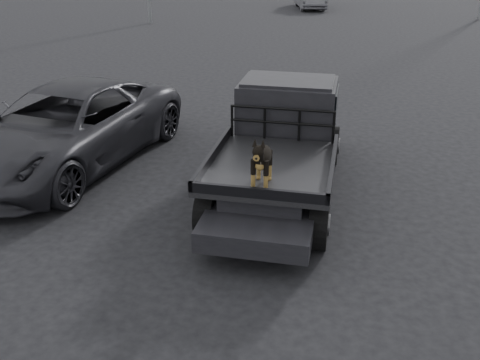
# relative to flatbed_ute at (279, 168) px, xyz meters

# --- Properties ---
(ground) EXTENTS (120.00, 120.00, 0.00)m
(ground) POSITION_rel_flatbed_ute_xyz_m (0.12, -1.44, -0.46)
(ground) COLOR black
(ground) RESTS_ON ground
(flatbed_ute) EXTENTS (2.00, 5.40, 0.92)m
(flatbed_ute) POSITION_rel_flatbed_ute_xyz_m (0.00, 0.00, 0.00)
(flatbed_ute) COLOR black
(flatbed_ute) RESTS_ON ground
(ute_cab) EXTENTS (1.72, 1.30, 0.88)m
(ute_cab) POSITION_rel_flatbed_ute_xyz_m (0.00, 0.95, 0.90)
(ute_cab) COLOR black
(ute_cab) RESTS_ON flatbed_ute
(headache_rack) EXTENTS (1.80, 0.08, 0.55)m
(headache_rack) POSITION_rel_flatbed_ute_xyz_m (0.00, 0.20, 0.74)
(headache_rack) COLOR black
(headache_rack) RESTS_ON flatbed_ute
(dog) EXTENTS (0.32, 0.60, 0.74)m
(dog) POSITION_rel_flatbed_ute_xyz_m (-0.02, -1.68, 0.83)
(dog) COLOR black
(dog) RESTS_ON flatbed_ute
(parked_suv) EXTENTS (3.36, 5.83, 1.53)m
(parked_suv) POSITION_rel_flatbed_ute_xyz_m (-4.23, 0.40, 0.30)
(parked_suv) COLOR #28282D
(parked_suv) RESTS_ON ground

